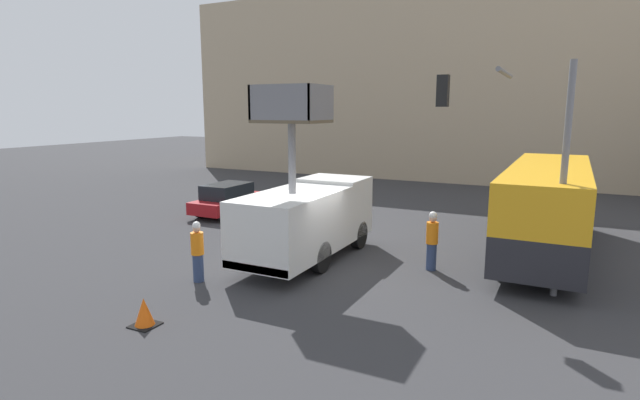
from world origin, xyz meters
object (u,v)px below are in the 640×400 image
(road_worker_directing, at_px, (432,241))
(parked_car_curbside, at_px, (229,199))
(road_worker_near_truck, at_px, (198,252))
(utility_truck, at_px, (307,216))
(traffic_light_pole, at_px, (520,140))
(traffic_cone_near_truck, at_px, (144,313))
(city_bus, at_px, (547,202))

(road_worker_directing, xyz_separation_m, parked_car_curbside, (-11.11, 4.06, -0.20))
(road_worker_near_truck, bearing_deg, utility_truck, -91.08)
(traffic_light_pole, height_order, road_worker_directing, traffic_light_pole)
(utility_truck, relative_size, traffic_cone_near_truck, 9.10)
(road_worker_near_truck, xyz_separation_m, traffic_cone_near_truck, (0.94, -3.05, -0.60))
(road_worker_directing, distance_m, traffic_cone_near_truck, 8.90)
(road_worker_directing, height_order, traffic_cone_near_truck, road_worker_directing)
(utility_truck, distance_m, traffic_cone_near_truck, 6.62)
(road_worker_near_truck, bearing_deg, parked_car_curbside, -30.09)
(traffic_light_pole, bearing_deg, road_worker_directing, 163.90)
(city_bus, bearing_deg, road_worker_directing, 135.98)
(city_bus, relative_size, traffic_cone_near_truck, 14.99)
(traffic_light_pole, bearing_deg, road_worker_near_truck, -157.21)
(traffic_light_pole, height_order, road_worker_near_truck, traffic_light_pole)
(utility_truck, bearing_deg, city_bus, 32.59)
(city_bus, height_order, road_worker_near_truck, city_bus)
(road_worker_near_truck, height_order, parked_car_curbside, road_worker_near_truck)
(road_worker_near_truck, bearing_deg, traffic_cone_near_truck, 135.33)
(parked_car_curbside, bearing_deg, road_worker_directing, -20.10)
(traffic_light_pole, height_order, traffic_cone_near_truck, traffic_light_pole)
(road_worker_near_truck, distance_m, parked_car_curbside, 9.78)
(city_bus, xyz_separation_m, parked_car_curbside, (-14.25, 0.33, -1.09))
(utility_truck, distance_m, parked_car_curbside, 8.63)
(road_worker_directing, bearing_deg, utility_truck, -101.20)
(utility_truck, distance_m, traffic_light_pole, 7.10)
(parked_car_curbside, bearing_deg, road_worker_near_truck, -58.37)
(traffic_light_pole, bearing_deg, traffic_cone_near_truck, -138.70)
(city_bus, distance_m, road_worker_near_truck, 12.16)
(traffic_light_pole, relative_size, road_worker_near_truck, 3.45)
(road_worker_near_truck, height_order, road_worker_directing, road_worker_directing)
(traffic_light_pole, relative_size, parked_car_curbside, 1.48)
(parked_car_curbside, bearing_deg, traffic_cone_near_truck, -61.94)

